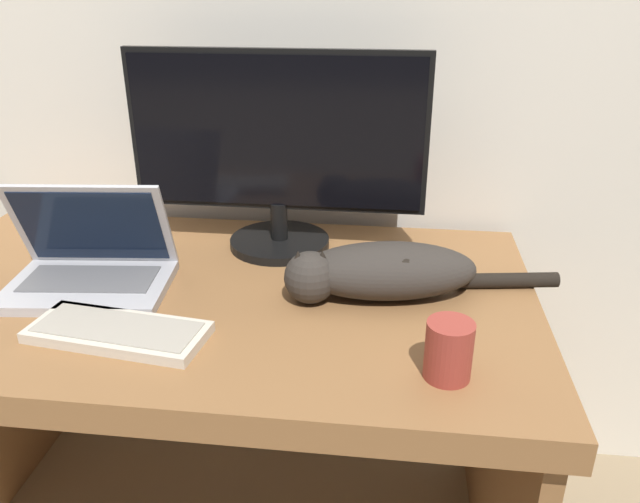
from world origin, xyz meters
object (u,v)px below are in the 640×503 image
monitor (277,150)px  external_keyboard (118,332)px  cat (381,270)px  coffee_mug (449,350)px  laptop (90,267)px

monitor → external_keyboard: monitor is taller
monitor → cat: (0.25, -0.23, -0.18)m
cat → coffee_mug: cat is taller
laptop → monitor: bearing=30.4°
monitor → external_keyboard: (-0.22, -0.45, -0.23)m
external_keyboard → cat: (0.47, 0.22, 0.05)m
cat → external_keyboard: bearing=-163.9°
external_keyboard → coffee_mug: (0.59, -0.05, 0.04)m
monitor → cat: size_ratio=1.21×
external_keyboard → monitor: bearing=71.4°
external_keyboard → coffee_mug: coffee_mug is taller
external_keyboard → coffee_mug: bearing=2.6°
laptop → coffee_mug: laptop is taller
laptop → coffee_mug: size_ratio=3.44×
coffee_mug → monitor: bearing=126.6°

